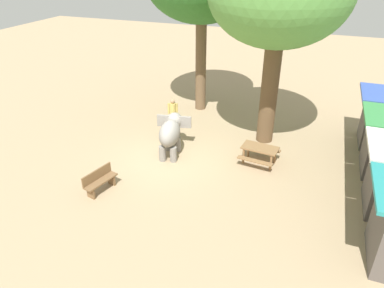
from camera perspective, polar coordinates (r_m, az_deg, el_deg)
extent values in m
plane|color=tan|center=(15.89, -3.26, -2.03)|extent=(60.00, 60.00, 0.00)
cylinder|color=gray|center=(16.28, -3.98, 0.15)|extent=(0.30, 0.30, 0.69)
cylinder|color=gray|center=(16.18, -2.32, 0.02)|extent=(0.30, 0.30, 0.69)
cylinder|color=gray|center=(15.47, -4.77, -1.51)|extent=(0.30, 0.30, 0.69)
cylinder|color=gray|center=(15.37, -3.02, -1.66)|extent=(0.30, 0.30, 0.69)
ellipsoid|color=gray|center=(15.46, -3.60, 1.73)|extent=(1.87, 1.19, 1.04)
sphere|color=gray|center=(16.34, -2.80, 3.81)|extent=(0.74, 0.74, 0.74)
cone|color=gray|center=(16.87, -2.56, 2.18)|extent=(0.23, 0.23, 1.16)
cube|color=gray|center=(16.35, -4.56, 3.76)|extent=(0.21, 0.61, 0.55)
cube|color=gray|center=(16.16, -1.18, 3.53)|extent=(0.21, 0.61, 0.55)
cylinder|color=#3F3833|center=(18.20, -2.77, 3.64)|extent=(0.14, 0.14, 0.82)
cylinder|color=#3F3833|center=(18.21, -3.33, 3.64)|extent=(0.14, 0.14, 0.82)
cylinder|color=tan|center=(17.92, -3.11, 5.67)|extent=(0.32, 0.32, 0.58)
sphere|color=tan|center=(17.76, -3.14, 6.86)|extent=(0.22, 0.22, 0.22)
cylinder|color=tan|center=(17.90, -2.43, 5.72)|extent=(0.09, 0.09, 0.55)
cylinder|color=tan|center=(17.92, -3.78, 5.71)|extent=(0.09, 0.09, 0.55)
cylinder|color=brown|center=(16.63, 12.29, 8.29)|extent=(0.78, 0.78, 4.98)
cylinder|color=brown|center=(19.96, 1.42, 12.75)|extent=(0.58, 0.58, 5.25)
cube|color=brown|center=(13.89, -14.44, -5.78)|extent=(1.45, 0.72, 0.06)
cube|color=brown|center=(13.88, -15.03, -4.76)|extent=(1.37, 0.39, 0.40)
cube|color=brown|center=(14.31, -12.79, -5.62)|extent=(0.16, 0.37, 0.42)
cube|color=brown|center=(13.76, -15.91, -7.59)|extent=(0.16, 0.37, 0.42)
cube|color=olive|center=(15.30, 10.86, -0.60)|extent=(0.97, 1.58, 0.06)
cylinder|color=olive|center=(15.37, 8.24, -1.90)|extent=(0.10, 0.10, 0.72)
cylinder|color=olive|center=(15.90, 9.03, -0.85)|extent=(0.10, 0.10, 0.72)
cylinder|color=olive|center=(15.10, 12.52, -2.93)|extent=(0.10, 0.10, 0.72)
cylinder|color=olive|center=(15.64, 13.17, -1.82)|extent=(0.10, 0.10, 0.72)
cube|color=olive|center=(14.93, 10.03, -2.68)|extent=(0.41, 1.52, 0.05)
cube|color=olive|center=(15.97, 11.43, -0.60)|extent=(0.41, 1.52, 0.05)
cube|color=#59514C|center=(18.66, 28.33, 2.71)|extent=(2.00, 1.80, 2.00)
cylinder|color=gray|center=(17.65, 26.16, 2.57)|extent=(0.10, 0.10, 2.40)
cylinder|color=gray|center=(19.30, 25.90, 4.75)|extent=(0.10, 0.10, 2.40)
cylinder|color=gray|center=(15.32, 26.63, -1.42)|extent=(0.10, 0.10, 2.40)
cylinder|color=gray|center=(16.92, 26.29, 1.46)|extent=(0.10, 0.10, 2.40)
cylinder|color=gray|center=(13.09, 27.27, -6.80)|extent=(0.10, 0.10, 2.40)
cylinder|color=gray|center=(14.62, 26.80, -2.90)|extent=(0.10, 0.10, 2.40)
cylinder|color=gray|center=(11.02, 28.18, -14.28)|extent=(0.10, 0.10, 2.40)
cylinder|color=gray|center=(12.43, 27.51, -8.83)|extent=(0.10, 0.10, 2.40)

